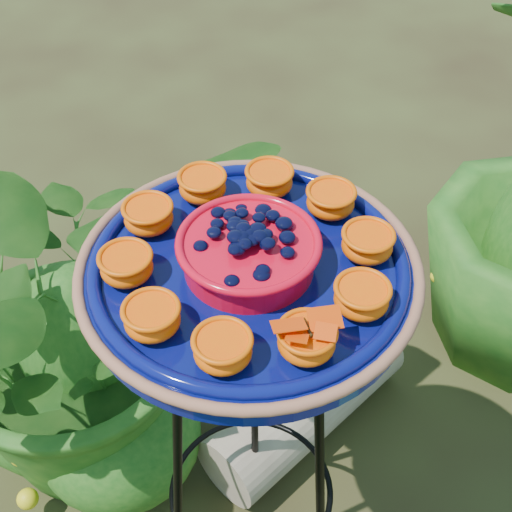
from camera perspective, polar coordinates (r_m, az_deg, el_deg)
name	(u,v)px	position (r m, az deg, el deg)	size (l,w,h in m)	color
tripod_stand	(250,425)	(1.28, -0.44, -13.38)	(0.40, 0.40, 0.90)	black
feeder_dish	(249,267)	(0.97, -0.57, -0.87)	(0.56, 0.56, 0.11)	#070D57
driftwood_log	(305,404)	(1.85, 3.96, -11.70)	(0.19, 0.19, 0.57)	tan
shrub_back_left	(71,308)	(1.62, -14.57, -4.05)	(0.82, 0.71, 0.91)	#195015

